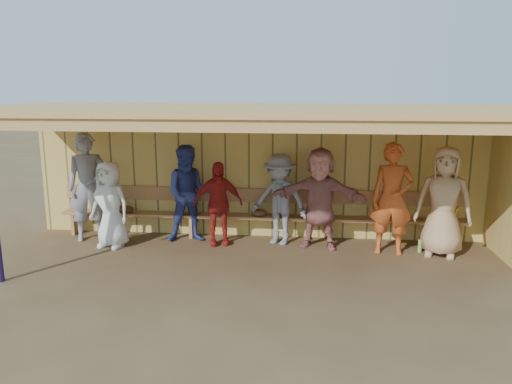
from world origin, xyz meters
TOP-DOWN VIEW (x-y plane):
  - ground at (0.00, 0.00)m, footprint 90.00×90.00m
  - player_a at (-3.14, 0.72)m, footprint 0.86×0.73m
  - player_b at (-2.59, 0.33)m, footprint 0.86×0.67m
  - player_c at (-1.27, 0.81)m, footprint 1.00×0.85m
  - player_d at (-0.72, 0.66)m, footprint 0.96×0.61m
  - player_e at (0.38, 0.81)m, footprint 1.21×0.96m
  - player_f at (1.09, 0.66)m, footprint 1.72×0.78m
  - player_g at (2.30, 0.48)m, footprint 0.75×0.54m
  - player_h at (3.14, 0.44)m, footprint 1.04×0.83m
  - dugout_structure at (0.39, 0.69)m, footprint 8.80×3.20m
  - bench at (0.00, 1.12)m, footprint 7.60×0.34m
  - dugout_equipment at (-0.81, 0.99)m, footprint 6.23×0.62m

SIDE VIEW (x-z plane):
  - ground at x=0.00m, z-range 0.00..0.00m
  - dugout_equipment at x=-0.81m, z-range 0.09..0.89m
  - bench at x=0.00m, z-range 0.06..0.99m
  - player_d at x=-0.72m, z-range 0.00..1.52m
  - player_b at x=-2.59m, z-range 0.00..1.55m
  - player_e at x=0.38m, z-range 0.00..1.64m
  - player_c at x=-1.27m, z-range 0.00..1.79m
  - player_f at x=1.09m, z-range 0.00..1.79m
  - player_h at x=3.14m, z-range 0.00..1.86m
  - player_g at x=2.30m, z-range 0.00..1.91m
  - player_a at x=-3.14m, z-range 0.00..2.00m
  - dugout_structure at x=0.39m, z-range 0.44..2.94m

